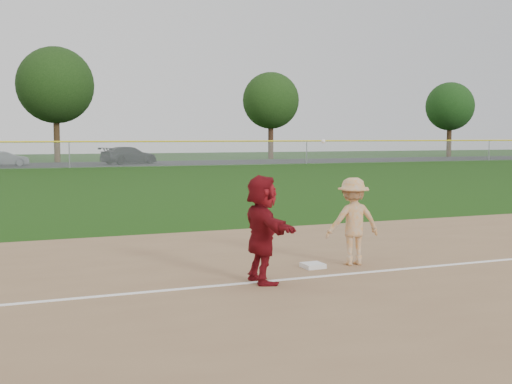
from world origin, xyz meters
name	(u,v)px	position (x,y,z in m)	size (l,w,h in m)	color
ground	(286,270)	(0.00, 0.00, 0.00)	(160.00, 160.00, 0.00)	#163B0B
foul_line	(306,278)	(0.00, -0.80, 0.03)	(60.00, 0.10, 0.01)	white
parking_asphalt	(63,165)	(0.00, 46.00, 0.01)	(120.00, 10.00, 0.01)	black
first_base	(313,265)	(0.50, -0.08, 0.06)	(0.37, 0.37, 0.08)	silver
base_runner	(262,229)	(-0.81, -0.83, 0.91)	(1.65, 0.52, 1.78)	maroon
car_mid	(5,159)	(-4.55, 44.98, 0.60)	(1.25, 3.60, 1.18)	#5A5D62
car_right	(129,155)	(5.52, 45.45, 0.76)	(2.09, 5.14, 1.49)	black
first_base_play	(353,221)	(1.33, -0.07, 0.84)	(1.20, 0.68, 2.35)	#AEAEB1
outfield_fence	(69,142)	(0.00, 40.00, 1.96)	(110.00, 0.12, 110.00)	#999EA0
tree_2	(55,85)	(0.00, 51.50, 7.06)	(7.00, 7.00, 10.58)	#392714
tree_3	(271,101)	(22.00, 52.80, 6.16)	(6.00, 6.00, 9.19)	#361F13
tree_4	(450,107)	(44.00, 51.20, 5.85)	(5.60, 5.60, 8.67)	#342213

